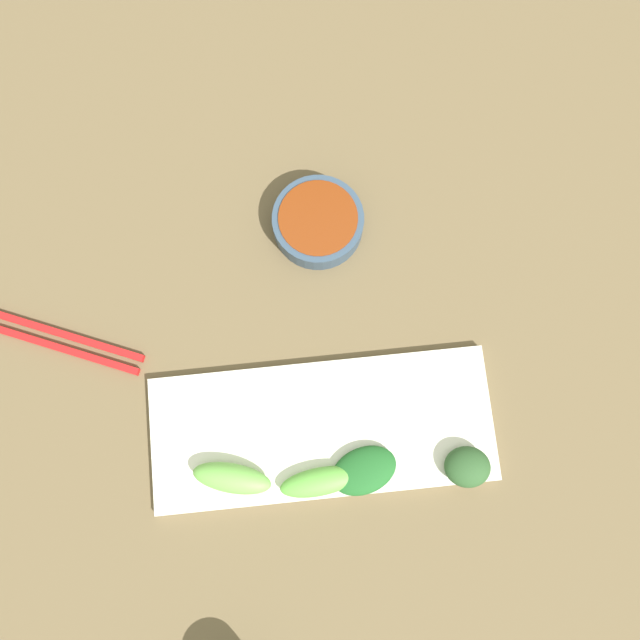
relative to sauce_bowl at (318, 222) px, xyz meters
name	(u,v)px	position (x,y,z in m)	size (l,w,h in m)	color
tabletop	(299,366)	(0.16, -0.04, -0.03)	(2.10, 2.10, 0.02)	brown
sauce_bowl	(318,222)	(0.00, 0.00, 0.00)	(0.11, 0.11, 0.03)	#32465A
serving_plate	(322,429)	(0.24, -0.02, -0.01)	(0.15, 0.38, 0.01)	silver
broccoli_stalk_0	(319,482)	(0.29, -0.03, 0.00)	(0.03, 0.09, 0.02)	#5DAD3F
broccoli_stalk_1	(232,478)	(0.28, -0.12, 0.01)	(0.03, 0.09, 0.03)	#6BB54B
broccoli_leafy_2	(364,471)	(0.29, 0.02, 0.00)	(0.05, 0.07, 0.02)	#1D5A23
broccoli_leafy_3	(467,467)	(0.29, 0.13, 0.01)	(0.04, 0.05, 0.03)	#294E26
chopsticks	(47,337)	(0.10, -0.32, -0.01)	(0.11, 0.22, 0.01)	red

